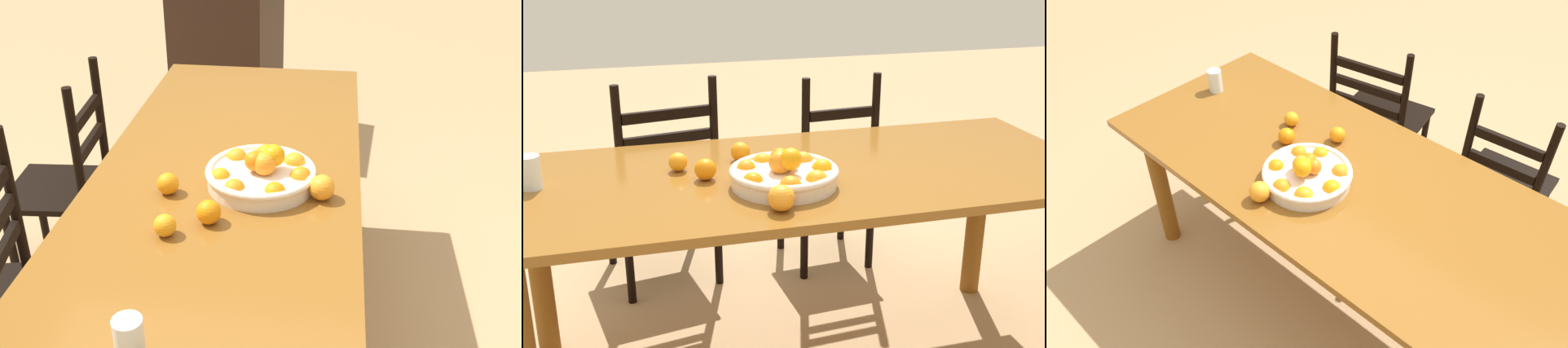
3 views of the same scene
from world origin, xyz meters
The scene contains 9 objects.
dining_table centered at (0.00, 0.00, 0.65)m, with size 2.04×0.87×0.76m.
chair_near_window centered at (-0.40, 0.78, 0.45)m, with size 0.53×0.53×0.96m.
chair_by_cabinet centered at (0.37, 0.75, 0.43)m, with size 0.42×0.42×0.94m.
fruit_bowl centered at (-0.08, -0.12, 0.81)m, with size 0.35×0.35×0.14m.
orange_loose_0 centered at (-0.17, 0.16, 0.80)m, with size 0.07×0.07×0.07m, color orange.
orange_loose_1 centered at (-0.39, 0.11, 0.79)m, with size 0.06×0.06×0.06m, color orange.
orange_loose_2 centered at (-0.32, 0.00, 0.80)m, with size 0.07×0.07×0.07m, color orange.
orange_loose_3 centered at (-0.14, -0.31, 0.80)m, with size 0.08×0.08×0.08m, color orange.
drinking_glass centered at (-0.85, 0.06, 0.82)m, with size 0.07×0.07×0.11m, color silver.
Camera 2 is at (-0.61, -2.06, 1.54)m, focal length 46.46 mm.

